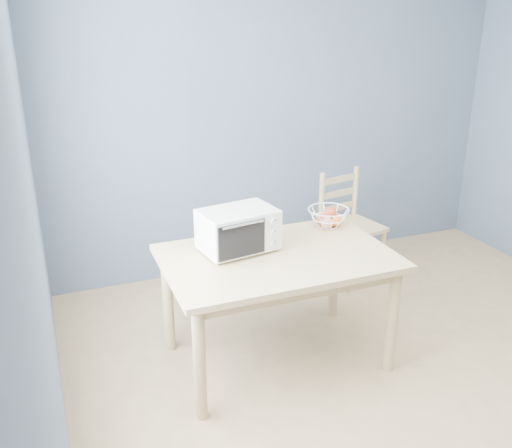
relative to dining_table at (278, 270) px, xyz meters
name	(u,v)px	position (x,y,z in m)	size (l,w,h in m)	color
room	(467,196)	(0.66, -0.80, 0.65)	(4.01, 4.51, 2.61)	tan
dining_table	(278,270)	(0.00, 0.00, 0.00)	(1.40, 0.90, 0.75)	tan
toaster_oven	(236,230)	(-0.22, 0.15, 0.24)	(0.50, 0.40, 0.27)	silver
fruit_basket	(328,217)	(0.51, 0.30, 0.17)	(0.34, 0.34, 0.14)	white
dining_chair	(348,228)	(1.03, 0.89, -0.20)	(0.50, 0.50, 0.92)	tan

